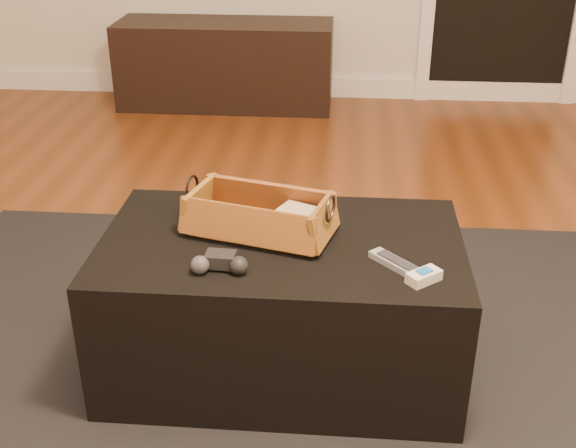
# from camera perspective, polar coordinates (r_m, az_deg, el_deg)

# --- Properties ---
(floor) EXTENTS (5.00, 5.50, 0.01)m
(floor) POSITION_cam_1_polar(r_m,az_deg,el_deg) (2.29, -5.86, -10.19)
(floor) COLOR brown
(floor) RESTS_ON ground
(baseboard) EXTENTS (5.00, 0.04, 0.12)m
(baseboard) POSITION_cam_1_polar(r_m,az_deg,el_deg) (4.72, -0.03, 10.83)
(baseboard) COLOR white
(baseboard) RESTS_ON floor
(media_cabinet) EXTENTS (1.28, 0.45, 0.50)m
(media_cabinet) POSITION_cam_1_polar(r_m,az_deg,el_deg) (4.50, -4.95, 12.47)
(media_cabinet) COLOR black
(media_cabinet) RESTS_ON floor
(area_rug) EXTENTS (2.60, 2.00, 0.01)m
(area_rug) POSITION_cam_1_polar(r_m,az_deg,el_deg) (2.18, -0.60, -11.79)
(area_rug) COLOR black
(area_rug) RESTS_ON floor
(ottoman) EXTENTS (1.00, 0.60, 0.42)m
(ottoman) POSITION_cam_1_polar(r_m,az_deg,el_deg) (2.10, -0.50, -6.33)
(ottoman) COLOR black
(ottoman) RESTS_ON area_rug
(tv_remote) EXTENTS (0.22, 0.08, 0.02)m
(tv_remote) POSITION_cam_1_polar(r_m,az_deg,el_deg) (2.01, -2.98, -0.11)
(tv_remote) COLOR black
(tv_remote) RESTS_ON wicker_basket
(cloth_bundle) EXTENTS (0.14, 0.12, 0.06)m
(cloth_bundle) POSITION_cam_1_polar(r_m,az_deg,el_deg) (2.00, 0.93, 0.38)
(cloth_bundle) COLOR tan
(cloth_bundle) RESTS_ON wicker_basket
(wicker_basket) EXTENTS (0.45, 0.31, 0.14)m
(wicker_basket) POSITION_cam_1_polar(r_m,az_deg,el_deg) (2.01, -2.28, 0.56)
(wicker_basket) COLOR #A15F24
(wicker_basket) RESTS_ON ottoman
(game_controller) EXTENTS (0.15, 0.08, 0.05)m
(game_controller) POSITION_cam_1_polar(r_m,az_deg,el_deg) (1.84, -5.41, -3.08)
(game_controller) COLOR black
(game_controller) RESTS_ON ottoman
(silver_remote) EXTENTS (0.16, 0.16, 0.02)m
(silver_remote) POSITION_cam_1_polar(r_m,az_deg,el_deg) (1.87, 8.77, -3.22)
(silver_remote) COLOR #94959A
(silver_remote) RESTS_ON ottoman
(cream_gadget) EXTENTS (0.10, 0.09, 0.03)m
(cream_gadget) POSITION_cam_1_polar(r_m,az_deg,el_deg) (1.82, 10.68, -4.08)
(cream_gadget) COLOR beige
(cream_gadget) RESTS_ON ottoman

